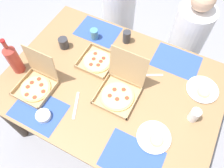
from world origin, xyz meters
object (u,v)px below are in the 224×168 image
at_px(plate_far_left, 202,90).
at_px(diner_right_seat, 183,47).
at_px(condiment_bowl, 43,116).
at_px(diner_left_seat, 118,23).
at_px(pizza_box_edge_far, 119,90).
at_px(plate_far_right, 154,137).
at_px(cup_spare, 127,37).
at_px(soda_bottle, 13,58).
at_px(cup_clear_right, 94,34).
at_px(pizza_box_corner_left, 97,61).
at_px(cup_clear_left, 194,115).
at_px(cup_dark, 64,43).
at_px(pizza_box_corner_right, 36,83).

relative_size(plate_far_left, diner_right_seat, 0.20).
bearing_deg(condiment_bowl, diner_left_seat, 92.91).
relative_size(pizza_box_edge_far, plate_far_right, 1.42).
distance_m(cup_spare, condiment_bowl, 0.90).
xyz_separation_m(cup_spare, diner_right_seat, (0.44, 0.40, -0.30)).
distance_m(pizza_box_edge_far, soda_bottle, 0.80).
bearing_deg(cup_clear_right, pizza_box_corner_left, -55.88).
relative_size(soda_bottle, cup_clear_left, 3.02).
bearing_deg(cup_clear_right, condiment_bowl, -86.22).
height_order(plate_far_right, diner_left_seat, diner_left_seat).
bearing_deg(pizza_box_corner_left, condiment_bowl, -99.28).
height_order(pizza_box_corner_left, cup_dark, cup_dark).
bearing_deg(diner_right_seat, pizza_box_corner_right, -127.06).
xyz_separation_m(cup_clear_left, condiment_bowl, (-0.89, -0.45, -0.04)).
bearing_deg(cup_clear_right, pizza_box_corner_right, -102.24).
height_order(pizza_box_corner_right, diner_right_seat, diner_right_seat).
height_order(cup_clear_left, condiment_bowl, cup_clear_left).
relative_size(pizza_box_corner_left, cup_dark, 2.86).
bearing_deg(diner_right_seat, cup_spare, -137.63).
relative_size(soda_bottle, cup_spare, 2.99).
relative_size(cup_spare, condiment_bowl, 1.09).
height_order(pizza_box_edge_far, plate_far_right, pizza_box_edge_far).
distance_m(cup_spare, diner_right_seat, 0.67).
bearing_deg(pizza_box_edge_far, cup_clear_left, 5.50).
distance_m(plate_far_left, diner_left_seat, 1.15).
bearing_deg(plate_far_left, cup_clear_left, -90.59).
bearing_deg(pizza_box_corner_right, cup_clear_right, 77.76).
relative_size(soda_bottle, cup_clear_right, 3.56).
relative_size(pizza_box_corner_right, diner_right_seat, 0.25).
xyz_separation_m(cup_clear_left, diner_left_seat, (-0.96, 0.82, -0.30)).
bearing_deg(cup_clear_left, plate_far_right, -126.10).
height_order(pizza_box_corner_left, soda_bottle, soda_bottle).
height_order(cup_spare, diner_left_seat, diner_left_seat).
relative_size(pizza_box_corner_left, cup_spare, 2.37).
bearing_deg(cup_clear_left, plate_far_left, 89.41).
xyz_separation_m(plate_far_right, soda_bottle, (-1.12, 0.03, 0.12)).
height_order(soda_bottle, cup_dark, soda_bottle).
relative_size(cup_spare, diner_left_seat, 0.09).
relative_size(cup_clear_left, diner_right_seat, 0.09).
distance_m(pizza_box_corner_right, cup_dark, 0.41).
distance_m(cup_clear_right, cup_dark, 0.26).
height_order(plate_far_right, plate_far_left, same).
xyz_separation_m(pizza_box_edge_far, diner_left_seat, (-0.44, 0.87, -0.29)).
xyz_separation_m(pizza_box_corner_left, cup_spare, (0.11, 0.30, 0.04)).
relative_size(soda_bottle, condiment_bowl, 3.26).
distance_m(plate_far_right, cup_spare, 0.84).
xyz_separation_m(plate_far_left, cup_clear_right, (-0.95, 0.09, 0.04)).
bearing_deg(cup_clear_right, cup_spare, 19.21).
bearing_deg(diner_left_seat, condiment_bowl, -87.09).
bearing_deg(soda_bottle, diner_right_seat, 44.64).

